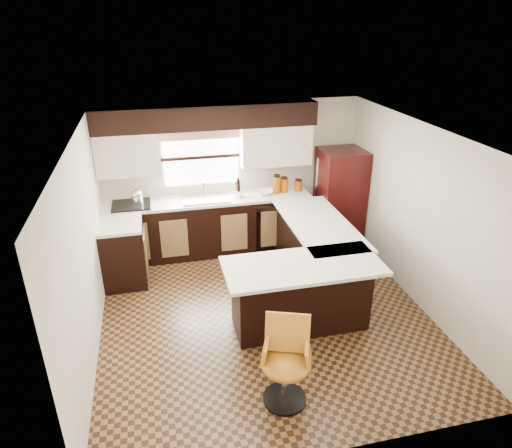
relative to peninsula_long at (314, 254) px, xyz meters
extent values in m
plane|color=#49301A|center=(-0.90, -0.62, -0.45)|extent=(4.40, 4.40, 0.00)
plane|color=silver|center=(-0.90, -0.62, 1.95)|extent=(4.40, 4.40, 0.00)
plane|color=beige|center=(-0.90, 1.58, 0.75)|extent=(4.40, 0.00, 4.40)
plane|color=beige|center=(-0.90, -2.83, 0.75)|extent=(4.40, 0.00, 4.40)
plane|color=beige|center=(-3.00, -0.62, 0.75)|extent=(0.00, 4.40, 4.40)
plane|color=beige|center=(1.20, -0.62, 0.75)|extent=(0.00, 4.40, 4.40)
cube|color=black|center=(-1.35, 1.28, 0.00)|extent=(3.30, 0.60, 0.90)
cube|color=black|center=(-2.70, 0.62, 0.00)|extent=(0.60, 0.70, 0.90)
cube|color=silver|center=(-1.35, 1.28, 0.47)|extent=(3.30, 0.60, 0.04)
cube|color=silver|center=(-2.70, 0.62, 0.47)|extent=(0.60, 0.70, 0.04)
cube|color=black|center=(-1.30, 1.40, 1.77)|extent=(3.40, 0.35, 0.36)
cube|color=beige|center=(-2.52, 1.40, 1.27)|extent=(0.94, 0.35, 0.64)
cube|color=beige|center=(-0.22, 1.40, 1.27)|extent=(1.14, 0.35, 0.64)
cube|color=white|center=(-1.40, 1.56, 1.10)|extent=(1.20, 0.02, 0.90)
cube|color=#D19B93|center=(-1.40, 1.52, 1.49)|extent=(1.30, 0.06, 0.18)
cube|color=#B2B2B7|center=(-1.40, 1.25, 0.51)|extent=(0.75, 0.45, 0.03)
cube|color=black|center=(-0.35, 0.99, -0.02)|extent=(0.58, 0.03, 0.78)
cube|color=black|center=(-2.55, 1.25, 0.51)|extent=(0.58, 0.50, 0.02)
cube|color=black|center=(0.00, 0.00, 0.00)|extent=(0.60, 1.95, 0.90)
cube|color=black|center=(-0.53, -0.97, 0.00)|extent=(1.65, 0.60, 0.90)
cube|color=silver|center=(0.05, 0.00, 0.47)|extent=(0.84, 1.95, 0.04)
cube|color=silver|center=(-0.55, -1.06, 0.47)|extent=(1.89, 0.84, 0.04)
cube|color=black|center=(0.83, 1.11, 0.37)|extent=(0.71, 0.68, 1.65)
cylinder|color=silver|center=(-0.87, 1.28, 0.63)|extent=(0.14, 0.14, 0.27)
imported|color=white|center=(-0.42, 1.28, 0.53)|extent=(0.27, 0.27, 0.06)
cylinder|color=#914406|center=(-0.22, 1.30, 0.63)|extent=(0.13, 0.13, 0.28)
cylinder|color=#914406|center=(-0.09, 1.30, 0.61)|extent=(0.12, 0.12, 0.23)
cylinder|color=#914406|center=(0.15, 1.30, 0.58)|extent=(0.13, 0.13, 0.17)
camera|label=1|loc=(-2.15, -5.49, 3.20)|focal=32.00mm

